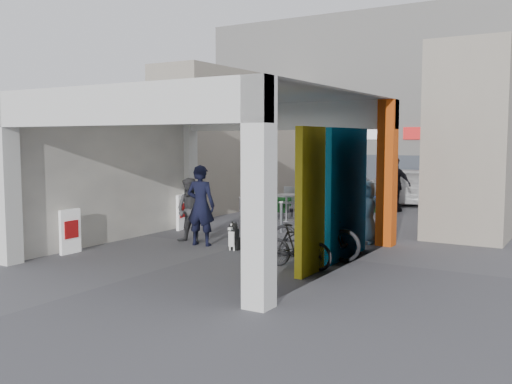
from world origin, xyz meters
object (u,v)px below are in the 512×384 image
Objects in this scene: man_with_dog at (201,205)px; white_van at (416,187)px; produce_stand at (277,208)px; man_crates at (395,185)px; border_collie at (235,238)px; bicycle_front at (314,234)px; man_elderly at (367,212)px; bicycle_rear at (298,246)px; man_back_turned at (191,211)px; cafe_set at (287,208)px.

man_with_dog is 0.44× the size of white_van.
man_crates is (2.96, 3.27, 0.69)m from produce_stand.
border_collie is 2.04m from bicycle_front.
man_elderly is 6.54m from man_crates.
bicycle_rear is at bearing 168.09° from white_van.
bicycle_front is (-0.32, -2.35, -0.23)m from man_elderly.
man_elderly reaches higher than produce_stand.
man_back_turned reaches higher than bicycle_rear.
cafe_set is 0.37× the size of white_van.
border_collie is 8.86m from man_crates.
bicycle_front is (3.94, -5.48, 0.26)m from produce_stand.
cafe_set is 0.70m from produce_stand.
man_back_turned is at bearing -31.73° from man_with_dog.
produce_stand is 5.31m from man_elderly.
bicycle_rear is at bearing -60.40° from cafe_set.
bicycle_rear is 11.77m from white_van.
bicycle_rear is (-0.21, -3.34, -0.33)m from man_elderly.
cafe_set reaches higher than bicycle_rear.
cafe_set is 5.29m from border_collie.
man_elderly is at bearing -36.90° from cafe_set.
produce_stand is at bearing -91.52° from man_with_dog.
cafe_set is at bearing 29.78° from bicycle_rear.
white_van reaches higher than produce_stand.
man_elderly is at bearing -156.08° from man_with_dog.
man_with_dog reaches higher than man_crates.
man_crates is at bearing 62.33° from produce_stand.
man_elderly is 2.38m from bicycle_front.
man_with_dog is at bearing 85.89° from bicycle_front.
produce_stand is (-0.59, 0.38, -0.08)m from cafe_set.
man_elderly reaches higher than bicycle_front.
bicycle_front is 1.00m from bicycle_rear.
man_with_dog reaches higher than produce_stand.
man_back_turned is 4.34m from man_elderly.
man_with_dog reaches higher than man_elderly.
man_back_turned is (-1.43, 0.19, 0.54)m from border_collie.
border_collie is 0.42× the size of man_back_turned.
man_elderly is 3.36m from bicycle_rear.
white_van is at bearing 65.42° from cafe_set.
cafe_set is at bearing 139.20° from white_van.
man_back_turned is 0.36× the size of white_van.
border_collie is at bearing -134.68° from man_elderly.
man_crates is 1.31× the size of bicycle_rear.
produce_stand is 0.68× the size of man_elderly.
man_back_turned is at bearing -149.99° from man_elderly.
bicycle_front reaches higher than cafe_set.
produce_stand is 6.15m from white_van.
man_elderly is 0.80× the size of man_crates.
man_back_turned is (0.49, -5.31, 0.53)m from produce_stand.
produce_stand is 0.55× the size of man_crates.
bicycle_front is at bearing 168.68° from man_with_dog.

